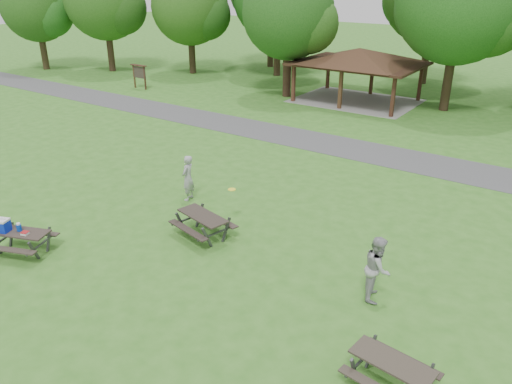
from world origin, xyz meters
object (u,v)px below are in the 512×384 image
(picnic_table_middle, at_px, (203,220))
(frisbee_thrower, at_px, (188,178))
(picnic_table_near, at_px, (15,233))
(frisbee_catcher, at_px, (378,268))

(picnic_table_middle, distance_m, frisbee_thrower, 3.29)
(frisbee_thrower, bearing_deg, picnic_table_near, -29.61)
(frisbee_catcher, bearing_deg, picnic_table_middle, 71.97)
(picnic_table_middle, bearing_deg, frisbee_catcher, 0.44)
(picnic_table_near, xyz_separation_m, frisbee_thrower, (1.86, 6.47, 0.20))
(frisbee_thrower, height_order, frisbee_catcher, frisbee_catcher)
(picnic_table_near, height_order, frisbee_thrower, frisbee_thrower)
(picnic_table_middle, relative_size, frisbee_catcher, 1.18)
(picnic_table_middle, xyz_separation_m, frisbee_catcher, (6.44, 0.05, 0.34))
(frisbee_thrower, distance_m, frisbee_catcher, 9.20)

